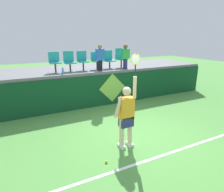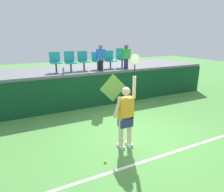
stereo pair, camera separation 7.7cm
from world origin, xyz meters
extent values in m
plane|color=#519342|center=(0.00, 0.00, 0.00)|extent=(40.00, 40.00, 0.00)
cube|color=#0F4223|center=(0.00, 3.11, 0.68)|extent=(11.95, 0.20, 1.36)
cube|color=slate|center=(0.00, 4.50, 1.42)|extent=(11.95, 2.87, 0.12)
cube|color=white|center=(0.00, -1.16, 0.00)|extent=(10.75, 0.08, 0.01)
cube|color=white|center=(-0.76, -0.35, 0.04)|extent=(0.12, 0.26, 0.08)
cube|color=white|center=(-0.50, -0.35, 0.04)|extent=(0.12, 0.26, 0.08)
cylinder|color=beige|center=(-0.76, -0.35, 0.41)|extent=(0.13, 0.13, 0.83)
cylinder|color=beige|center=(-0.50, -0.35, 0.41)|extent=(0.13, 0.13, 0.83)
cube|color=navy|center=(-0.63, -0.35, 0.75)|extent=(0.36, 0.23, 0.28)
cube|color=orange|center=(-0.63, -0.35, 1.12)|extent=(0.38, 0.23, 0.58)
sphere|color=beige|center=(-0.63, -0.35, 1.58)|extent=(0.22, 0.22, 0.22)
cylinder|color=beige|center=(-0.87, -0.35, 1.19)|extent=(0.26, 0.09, 0.55)
cylinder|color=beige|center=(-0.39, -0.35, 1.65)|extent=(0.09, 0.09, 0.58)
cylinder|color=black|center=(-0.39, -0.35, 2.09)|extent=(0.03, 0.03, 0.30)
torus|color=gold|center=(-0.39, -0.35, 2.37)|extent=(0.28, 0.03, 0.28)
ellipsoid|color=silver|center=(-0.39, -0.35, 2.37)|extent=(0.24, 0.02, 0.24)
sphere|color=#D1E533|center=(-1.42, -0.79, 0.03)|extent=(0.07, 0.07, 0.07)
cylinder|color=#338CE5|center=(-1.37, 3.30, 1.61)|extent=(0.07, 0.07, 0.26)
cylinder|color=#38383D|center=(-1.54, 3.80, 1.67)|extent=(0.07, 0.07, 0.37)
cube|color=teal|center=(-1.54, 3.80, 1.88)|extent=(0.44, 0.42, 0.05)
cube|color=teal|center=(-1.54, 3.99, 2.10)|extent=(0.44, 0.04, 0.40)
cylinder|color=#38383D|center=(-0.92, 3.80, 1.65)|extent=(0.07, 0.07, 0.33)
cube|color=teal|center=(-0.92, 3.80, 1.84)|extent=(0.44, 0.42, 0.05)
cube|color=teal|center=(-0.92, 3.99, 2.09)|extent=(0.44, 0.04, 0.45)
cylinder|color=#38383D|center=(-0.34, 3.80, 1.66)|extent=(0.07, 0.07, 0.36)
cube|color=teal|center=(-0.34, 3.80, 1.87)|extent=(0.44, 0.42, 0.05)
cube|color=teal|center=(-0.34, 3.99, 2.10)|extent=(0.44, 0.04, 0.41)
cylinder|color=#38383D|center=(0.32, 3.80, 1.65)|extent=(0.07, 0.07, 0.34)
cube|color=teal|center=(0.32, 3.80, 1.85)|extent=(0.44, 0.42, 0.05)
cube|color=teal|center=(0.32, 3.99, 2.06)|extent=(0.44, 0.04, 0.37)
cylinder|color=#38383D|center=(0.95, 3.80, 1.64)|extent=(0.07, 0.07, 0.32)
cube|color=teal|center=(0.95, 3.80, 1.83)|extent=(0.44, 0.42, 0.05)
cube|color=teal|center=(0.95, 3.99, 2.07)|extent=(0.44, 0.04, 0.44)
cylinder|color=#38383D|center=(1.56, 3.80, 1.67)|extent=(0.07, 0.07, 0.37)
cube|color=teal|center=(1.56, 3.80, 1.88)|extent=(0.44, 0.42, 0.05)
cube|color=teal|center=(1.56, 3.99, 2.14)|extent=(0.44, 0.04, 0.48)
cylinder|color=black|center=(0.32, 3.46, 1.71)|extent=(0.20, 0.20, 0.44)
cube|color=blue|center=(0.32, 3.46, 2.17)|extent=(0.34, 0.20, 0.48)
sphere|color=#A87A56|center=(0.32, 3.46, 2.50)|extent=(0.18, 0.18, 0.18)
cylinder|color=navy|center=(1.56, 3.43, 1.71)|extent=(0.20, 0.20, 0.45)
cube|color=green|center=(1.56, 3.43, 2.16)|extent=(0.34, 0.20, 0.44)
sphere|color=brown|center=(1.56, 3.43, 2.48)|extent=(0.20, 0.20, 0.20)
cube|color=#0F4223|center=(0.68, 3.01, 0.00)|extent=(0.90, 0.01, 0.00)
plane|color=#8CC64C|center=(0.68, 3.00, 0.75)|extent=(1.27, 0.00, 1.27)
camera|label=1|loc=(-3.15, -4.49, 2.90)|focal=31.78mm
camera|label=2|loc=(-3.08, -4.53, 2.90)|focal=31.78mm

